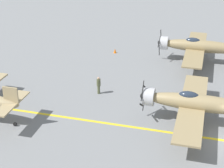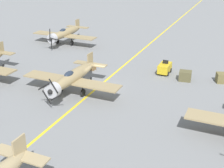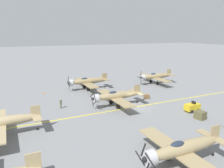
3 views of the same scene
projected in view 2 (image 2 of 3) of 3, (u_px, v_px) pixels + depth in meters
name	position (u px, v px, depth m)	size (l,w,h in m)	color
ground_plane	(100.00, 86.00, 38.88)	(400.00, 400.00, 0.00)	slate
taxiway_stripe	(100.00, 86.00, 38.88)	(0.30, 160.00, 0.01)	yellow
airplane_mid_center	(72.00, 77.00, 36.12)	(12.00, 9.98, 3.65)	#98835A
airplane_near_right	(65.00, 33.00, 55.38)	(12.00, 9.98, 3.80)	#968259
tow_tractor	(165.00, 68.00, 42.55)	(1.57, 2.60, 1.79)	gold
supply_crate_by_tanker	(185.00, 76.00, 40.24)	(1.55, 1.29, 1.29)	brown
supply_crate_mid_lane	(222.00, 78.00, 39.66)	(1.50, 1.25, 1.25)	brown
supply_crate_outboard	(91.00, 67.00, 43.99)	(1.06, 0.89, 0.89)	brown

